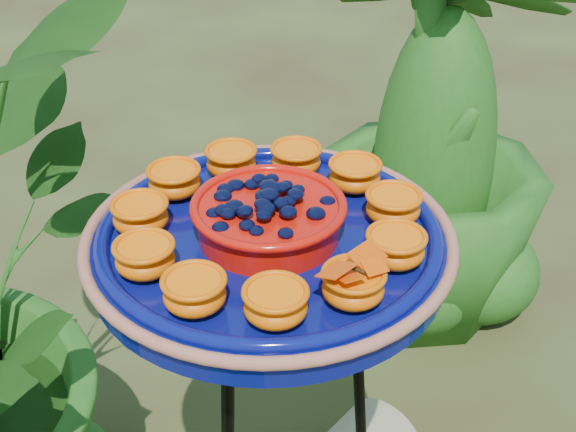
{
  "coord_description": "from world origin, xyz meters",
  "views": [
    {
      "loc": [
        -0.56,
        -0.59,
        1.36
      ],
      "look_at": [
        -0.1,
        0.02,
        0.86
      ],
      "focal_mm": 50.0,
      "sensor_mm": 36.0,
      "label": 1
    }
  ],
  "objects": [
    {
      "name": "shrub_back_right",
      "position": [
        0.73,
        0.54,
        0.5
      ],
      "size": [
        0.8,
        0.8,
        1.01
      ],
      "primitive_type": "imported",
      "rotation": [
        0.0,
        0.0,
        2.31
      ],
      "color": "#1D5115",
      "rests_on": "ground"
    },
    {
      "name": "feeder_dish",
      "position": [
        -0.12,
        0.02,
        0.84
      ],
      "size": [
        0.43,
        0.43,
        0.1
      ],
      "rotation": [
        0.0,
        0.0,
        -0.04
      ],
      "color": "#070C59",
      "rests_on": "tripod_stand"
    }
  ]
}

